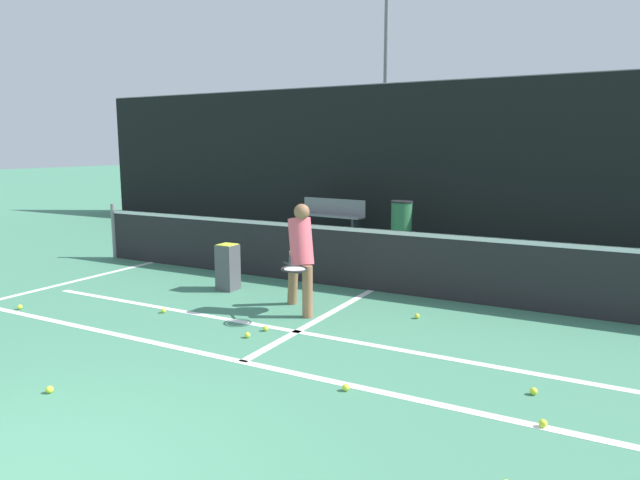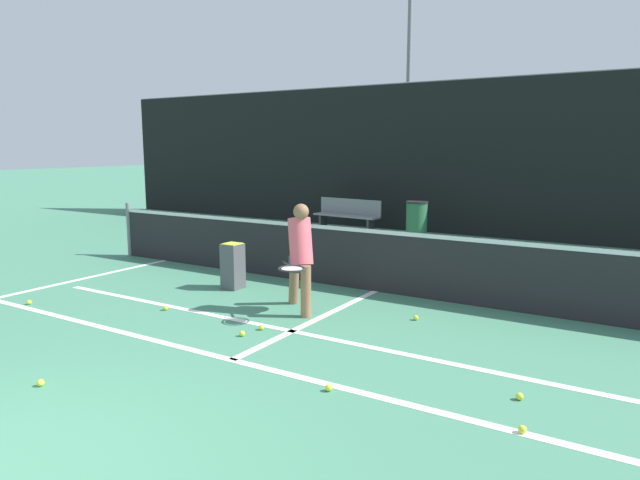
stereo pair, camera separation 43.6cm
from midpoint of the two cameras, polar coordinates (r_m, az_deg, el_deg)
The scene contains 23 objects.
court_baseline_near at distance 6.03m, azimuth -9.91°, elevation -11.92°, with size 11.00×0.10×0.01m, color white.
court_service_line at distance 6.87m, azimuth -4.20°, elevation -9.13°, with size 8.25×0.10×0.01m, color white.
court_center_mark at distance 7.34m, azimuth -1.77°, elevation -7.90°, with size 0.10×3.33×0.01m, color white.
court_sideline_left at distance 10.29m, azimuth -24.10°, elevation -3.68°, with size 0.10×4.33×0.01m, color white.
net at distance 8.65m, azimuth 3.76°, elevation -1.78°, with size 11.09×0.09×1.07m.
fence_back at distance 14.36m, azimuth 14.28°, elevation 7.90°, with size 24.00×0.06×3.79m.
player_practicing at distance 7.49m, azimuth -3.66°, elevation -1.40°, with size 0.83×1.09×1.45m.
tennis_ball_scattered_0 at distance 8.85m, azimuth -29.09°, elevation -5.89°, with size 0.07×0.07×0.07m, color #D1E033.
tennis_ball_scattered_1 at distance 6.92m, azimuth -7.29°, elevation -8.78°, with size 0.07×0.07×0.07m, color #D1E033.
tennis_ball_scattered_2 at distance 6.72m, azimuth -9.15°, elevation -9.38°, with size 0.07×0.07×0.07m, color #D1E033.
tennis_ball_scattered_3 at distance 7.92m, azimuth -16.92°, elevation -6.77°, with size 0.07×0.07×0.07m, color #D1E033.
tennis_ball_scattered_4 at distance 5.48m, azimuth 18.40°, elevation -14.18°, with size 0.07×0.07×0.07m, color #D1E033.
tennis_ball_scattered_5 at distance 5.29m, azimuth 0.16°, elevation -14.55°, with size 0.07×0.07×0.07m, color #D1E033.
tennis_ball_scattered_6 at distance 7.42m, azimuth 8.01°, elevation -7.55°, with size 0.07×0.07×0.07m, color #D1E033.
tennis_ball_scattered_8 at distance 5.87m, azimuth -27.43°, elevation -13.16°, with size 0.07×0.07×0.07m, color #D1E033.
tennis_ball_scattered_11 at distance 4.93m, azimuth 18.96°, elevation -16.99°, with size 0.07×0.07×0.07m, color #D1E033.
ball_hopper at distance 8.86m, azimuth -10.61°, elevation -2.58°, with size 0.28×0.28×0.71m.
courtside_bench at distance 14.51m, azimuth 0.32°, elevation 2.61°, with size 1.87×0.57×0.86m.
trash_bin at distance 13.40m, azimuth 7.23°, elevation 1.94°, with size 0.51×0.51×0.93m.
parked_car at distance 18.02m, azimuth 4.41°, elevation 4.45°, with size 1.88×4.07×1.54m.
floodlight_mast at distance 21.84m, azimuth 6.03°, elevation 18.68°, with size 1.10×0.24×9.12m.
tree_west at distance 19.16m, azimuth 28.60°, elevation 12.18°, with size 3.51×3.51×3.99m.
building_far at distance 33.48m, azimuth 22.63°, elevation 9.44°, with size 36.00×2.40×5.30m, color #B2ADA3.
Camera 1 is at (3.33, -1.69, 2.18)m, focal length 32.00 mm.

